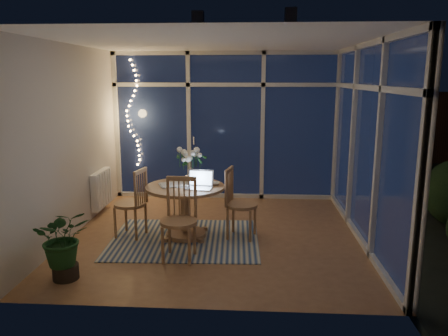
{
  "coord_description": "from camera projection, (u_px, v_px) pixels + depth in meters",
  "views": [
    {
      "loc": [
        0.46,
        -5.75,
        2.16
      ],
      "look_at": [
        0.08,
        0.25,
        0.9
      ],
      "focal_mm": 35.0,
      "sensor_mm": 36.0,
      "label": 1
    }
  ],
  "objects": [
    {
      "name": "floor",
      "position": [
        217.0,
        235.0,
        6.09
      ],
      "size": [
        4.0,
        4.0,
        0.0
      ],
      "primitive_type": "plane",
      "color": "brown",
      "rests_on": "ground"
    },
    {
      "name": "wall_right",
      "position": [
        369.0,
        144.0,
        5.7
      ],
      "size": [
        0.04,
        4.0,
        2.6
      ],
      "primitive_type": "cube",
      "color": "beige",
      "rests_on": "floor"
    },
    {
      "name": "wall_front",
      "position": [
        199.0,
        176.0,
        3.87
      ],
      "size": [
        4.0,
        0.04,
        2.6
      ],
      "primitive_type": "cube",
      "color": "beige",
      "rests_on": "floor"
    },
    {
      "name": "wall_back",
      "position": [
        226.0,
        126.0,
        7.78
      ],
      "size": [
        4.0,
        0.04,
        2.6
      ],
      "primitive_type": "cube",
      "color": "beige",
      "rests_on": "floor"
    },
    {
      "name": "wall_left",
      "position": [
        71.0,
        141.0,
        5.95
      ],
      "size": [
        0.04,
        4.0,
        2.6
      ],
      "primitive_type": "cube",
      "color": "beige",
      "rests_on": "floor"
    },
    {
      "name": "flower_vase",
      "position": [
        192.0,
        175.0,
        6.04
      ],
      "size": [
        0.21,
        0.21,
        0.21
      ],
      "primitive_type": "imported",
      "rotation": [
        0.0,
        0.0,
        0.04
      ],
      "color": "silver",
      "rests_on": "dining_table"
    },
    {
      "name": "potted_plant",
      "position": [
        64.0,
        246.0,
        4.69
      ],
      "size": [
        0.68,
        0.65,
        0.76
      ],
      "primitive_type": "imported",
      "rotation": [
        0.0,
        0.0,
        0.42
      ],
      "color": "#18431B",
      "rests_on": "floor"
    },
    {
      "name": "neighbour_roof",
      "position": [
        247.0,
        76.0,
        13.93
      ],
      "size": [
        7.0,
        3.0,
        2.2
      ],
      "primitive_type": "cube",
      "color": "#34353E",
      "rests_on": "ground"
    },
    {
      "name": "chair_front",
      "position": [
        179.0,
        220.0,
        5.17
      ],
      "size": [
        0.5,
        0.5,
        1.0
      ],
      "primitive_type": "cube",
      "rotation": [
        0.0,
        0.0,
        -0.07
      ],
      "color": "#945E42",
      "rests_on": "floor"
    },
    {
      "name": "garden_fence",
      "position": [
        234.0,
        127.0,
        11.28
      ],
      "size": [
        11.0,
        0.08,
        1.8
      ],
      "primitive_type": "cube",
      "color": "#3E2016",
      "rests_on": "ground"
    },
    {
      "name": "fairy_lights",
      "position": [
        132.0,
        114.0,
        7.72
      ],
      "size": [
        0.24,
        0.1,
        1.85
      ],
      "primitive_type": null,
      "color": "#FFB666",
      "rests_on": "window_wall_back"
    },
    {
      "name": "garden_shrubs",
      "position": [
        192.0,
        158.0,
        9.37
      ],
      "size": [
        0.9,
        0.9,
        0.9
      ],
      "primitive_type": "sphere",
      "color": "black",
      "rests_on": "ground"
    },
    {
      "name": "laptop",
      "position": [
        199.0,
        179.0,
        5.69
      ],
      "size": [
        0.38,
        0.33,
        0.25
      ],
      "primitive_type": null,
      "rotation": [
        0.0,
        0.0,
        -0.13
      ],
      "color": "silver",
      "rests_on": "dining_table"
    },
    {
      "name": "window_wall_right",
      "position": [
        366.0,
        144.0,
        5.7
      ],
      "size": [
        0.1,
        4.0,
        2.6
      ],
      "primitive_type": "cube",
      "color": "silver",
      "rests_on": "floor"
    },
    {
      "name": "window_wall_back",
      "position": [
        226.0,
        126.0,
        7.74
      ],
      "size": [
        4.0,
        0.1,
        2.6
      ],
      "primitive_type": "cube",
      "color": "silver",
      "rests_on": "floor"
    },
    {
      "name": "newspapers",
      "position": [
        176.0,
        185.0,
        5.88
      ],
      "size": [
        0.45,
        0.38,
        0.02
      ],
      "primitive_type": "cube",
      "rotation": [
        0.0,
        0.0,
        0.23
      ],
      "color": "silver",
      "rests_on": "dining_table"
    },
    {
      "name": "chair_left",
      "position": [
        130.0,
        202.0,
        5.94
      ],
      "size": [
        0.53,
        0.53,
        0.97
      ],
      "primitive_type": "cube",
      "rotation": [
        0.0,
        0.0,
        -1.78
      ],
      "color": "#945E42",
      "rests_on": "floor"
    },
    {
      "name": "bowl",
      "position": [
        214.0,
        183.0,
        5.92
      ],
      "size": [
        0.16,
        0.16,
        0.04
      ],
      "primitive_type": "imported",
      "rotation": [
        0.0,
        0.0,
        0.04
      ],
      "color": "white",
      "rests_on": "dining_table"
    },
    {
      "name": "ceiling",
      "position": [
        217.0,
        42.0,
        5.56
      ],
      "size": [
        4.0,
        4.0,
        0.0
      ],
      "primitive_type": "plane",
      "color": "white",
      "rests_on": "wall_back"
    },
    {
      "name": "garden_patio",
      "position": [
        253.0,
        167.0,
        10.96
      ],
      "size": [
        12.0,
        6.0,
        0.1
      ],
      "primitive_type": "cube",
      "color": "black",
      "rests_on": "ground"
    },
    {
      "name": "phone",
      "position": [
        194.0,
        187.0,
        5.77
      ],
      "size": [
        0.11,
        0.07,
        0.01
      ],
      "primitive_type": "cube",
      "rotation": [
        0.0,
        0.0,
        0.24
      ],
      "color": "black",
      "rests_on": "dining_table"
    },
    {
      "name": "chair_right",
      "position": [
        242.0,
        203.0,
        5.89
      ],
      "size": [
        0.54,
        0.54,
        0.98
      ],
      "primitive_type": "cube",
      "rotation": [
        0.0,
        0.0,
        1.37
      ],
      "color": "#945E42",
      "rests_on": "floor"
    },
    {
      "name": "dining_table",
      "position": [
        186.0,
        212.0,
        5.94
      ],
      "size": [
        1.1,
        1.1,
        0.72
      ],
      "primitive_type": "cylinder",
      "rotation": [
        0.0,
        0.0,
        0.04
      ],
      "color": "#945E42",
      "rests_on": "floor"
    },
    {
      "name": "rug",
      "position": [
        185.0,
        239.0,
        5.92
      ],
      "size": [
        2.03,
        1.65,
        0.01
      ],
      "primitive_type": "cube",
      "rotation": [
        0.0,
        0.0,
        0.04
      ],
      "color": "beige",
      "rests_on": "floor"
    },
    {
      "name": "radiator",
      "position": [
        101.0,
        189.0,
        7.01
      ],
      "size": [
        0.1,
        0.7,
        0.58
      ],
      "primitive_type": "cube",
      "color": "white",
      "rests_on": "wall_left"
    }
  ]
}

